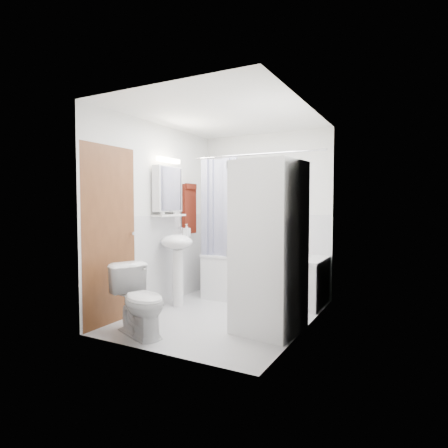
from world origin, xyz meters
The scene contains 20 objects.
floor centered at (0.00, 0.00, 0.00)m, with size 2.60×2.60×0.00m, color #BABABE.
room_walls centered at (0.00, 0.00, 1.49)m, with size 2.60×2.60×2.60m.
wainscot centered at (0.00, 0.29, 0.60)m, with size 1.98×2.58×2.58m.
door centered at (-0.95, -0.55, 1.00)m, with size 0.05×2.00×2.00m.
bathtub centered at (0.15, 0.92, 0.35)m, with size 1.66×0.79×0.63m.
tub_spout centered at (0.35, 1.25, 0.95)m, with size 0.04×0.04×0.12m, color silver.
curtain_rod centered at (0.15, 0.59, 2.00)m, with size 0.02×0.02×1.84m, color silver.
shower_curtain centered at (-0.40, 0.59, 1.25)m, with size 0.55×0.02×1.45m.
sink centered at (-0.75, 0.09, 0.70)m, with size 0.44×0.37×1.04m.
medicine_cabinet centered at (-0.90, 0.10, 1.57)m, with size 0.13×0.50×0.71m.
shelf centered at (-0.89, 0.10, 1.20)m, with size 0.18×0.54×0.03m, color silver.
shower_caddy centered at (0.40, 1.24, 1.15)m, with size 0.22×0.06×0.02m, color silver.
towel centered at (-0.94, 0.66, 1.30)m, with size 0.07×0.31×0.75m.
washer_dryer centered at (0.68, -0.28, 0.90)m, with size 0.71×0.70×1.80m.
toilet centered at (-0.45, -1.00, 0.35)m, with size 0.40×0.72×0.71m, color white.
soap_pump centered at (-0.71, 0.25, 0.95)m, with size 0.08×0.17×0.08m, color gray.
shelf_bottle centered at (-0.89, -0.05, 1.25)m, with size 0.07×0.18×0.07m, color gray.
shelf_cup centered at (-0.89, 0.22, 1.26)m, with size 0.10×0.09×0.10m, color gray.
shampoo_a centered at (0.35, 1.24, 1.23)m, with size 0.13×0.17×0.13m, color gray.
shampoo_b centered at (0.47, 1.24, 1.20)m, with size 0.08×0.21×0.08m, color #2864A3.
Camera 1 is at (2.11, -3.95, 1.35)m, focal length 30.00 mm.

